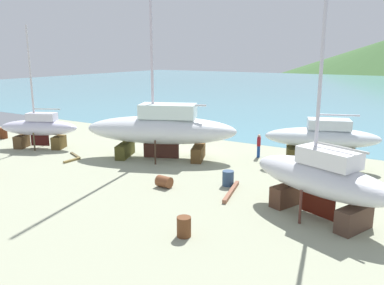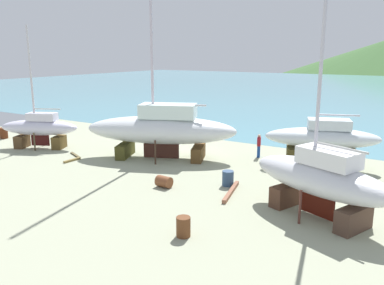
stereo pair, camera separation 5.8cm
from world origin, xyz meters
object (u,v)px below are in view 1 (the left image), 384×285
sailboat_small_center (161,128)px  sailboat_large_starboard (322,138)px  sailboat_far_slipway (321,178)px  barrel_rust_near (3,133)px  worker (259,145)px  barrel_by_slipway (228,178)px  barrel_tipped_left (164,182)px  sailboat_mid_port (39,128)px  barrel_rust_mid (184,227)px

sailboat_small_center → sailboat_large_starboard: size_ratio=1.45×
sailboat_far_slipway → barrel_rust_near: bearing=16.4°
sailboat_far_slipway → sailboat_small_center: bearing=0.9°
sailboat_large_starboard → worker: 4.52m
sailboat_large_starboard → barrel_by_slipway: bearing=41.3°
barrel_tipped_left → barrel_rust_near: (-19.12, 3.01, 0.15)m
sailboat_far_slipway → barrel_rust_near: size_ratio=11.55×
sailboat_small_center → worker: size_ratio=10.93×
sailboat_large_starboard → barrel_by_slipway: sailboat_large_starboard is taller
sailboat_mid_port → barrel_rust_mid: sailboat_mid_port is taller
sailboat_large_starboard → worker: sailboat_large_starboard is taller
sailboat_large_starboard → barrel_tipped_left: (-6.33, -8.43, -1.60)m
sailboat_large_starboard → worker: bearing=-23.8°
sailboat_mid_port → barrel_rust_mid: (17.63, -6.87, -1.17)m
barrel_by_slipway → barrel_rust_near: (-21.98, 0.93, 0.04)m
sailboat_small_center → barrel_rust_mid: (7.88, -9.38, -1.70)m
barrel_by_slipway → barrel_rust_mid: 6.63m
barrel_rust_mid → sailboat_far_slipway: bearing=49.6°
barrel_rust_near → barrel_rust_mid: bearing=-17.7°
worker → barrel_tipped_left: worker is taller
sailboat_far_slipway → sailboat_large_starboard: 8.28m
worker → barrel_by_slipway: (0.92, -6.64, -0.43)m
sailboat_large_starboard → barrel_rust_mid: sailboat_large_starboard is taller
sailboat_far_slipway → sailboat_mid_port: sailboat_far_slipway is taller
barrel_rust_near → sailboat_mid_port: bearing=-5.8°
sailboat_far_slipway → barrel_rust_near: sailboat_far_slipway is taller
worker → sailboat_mid_port: bearing=3.5°
sailboat_far_slipway → sailboat_mid_port: size_ratio=1.16×
sailboat_large_starboard → barrel_tipped_left: sailboat_large_starboard is taller
barrel_tipped_left → barrel_by_slipway: bearing=35.9°
sailboat_large_starboard → worker: (-4.38, 0.28, -1.06)m
sailboat_small_center → barrel_rust_near: sailboat_small_center is taller
barrel_tipped_left → barrel_rust_mid: bearing=-46.9°
sailboat_far_slipway → worker: sailboat_far_slipway is taller
sailboat_far_slipway → barrel_rust_near: 27.51m
sailboat_large_starboard → barrel_rust_mid: size_ratio=15.04×
barrel_by_slipway → barrel_tipped_left: size_ratio=1.02×
worker → barrel_tipped_left: 8.94m
sailboat_small_center → barrel_rust_mid: 12.37m
barrel_rust_mid → sailboat_small_center: bearing=130.0°
worker → barrel_rust_near: 21.83m
sailboat_mid_port → barrel_by_slipway: size_ratio=10.89×
sailboat_small_center → worker: sailboat_small_center is taller
sailboat_mid_port → barrel_tipped_left: sailboat_mid_port is taller
sailboat_small_center → barrel_rust_near: bearing=-15.6°
sailboat_small_center → barrel_rust_near: 15.59m
barrel_tipped_left → sailboat_small_center: bearing=127.1°
sailboat_large_starboard → barrel_rust_mid: bearing=60.2°
worker → sailboat_far_slipway: bearing=108.4°
barrel_tipped_left → barrel_rust_mid: size_ratio=1.01×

